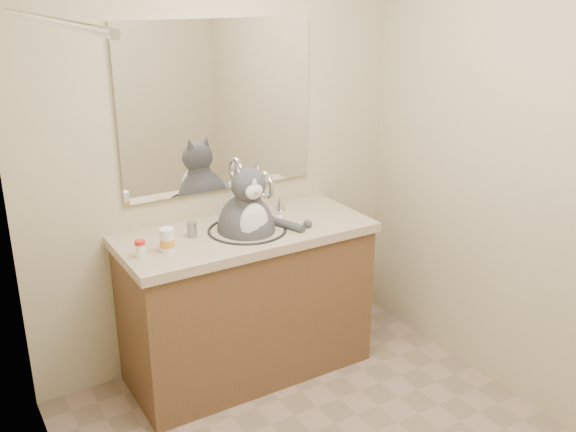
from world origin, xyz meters
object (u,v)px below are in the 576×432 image
Objects in this scene: pill_bottle_orange at (167,241)px; grey_canister at (192,230)px; pill_bottle_redcap at (140,249)px; cat at (248,225)px.

pill_bottle_orange is 1.52× the size of grey_canister.
pill_bottle_orange reaches higher than grey_canister.
cat is at bearing 4.00° from pill_bottle_redcap.
pill_bottle_redcap is 0.13m from pill_bottle_orange.
pill_bottle_redcap is at bearing -159.60° from grey_canister.
cat is at bearing -14.83° from grey_canister.
cat is 0.59m from pill_bottle_redcap.
pill_bottle_redcap is at bearing -170.46° from cat.
cat reaches higher than grey_canister.
cat is 4.98× the size of pill_bottle_orange.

